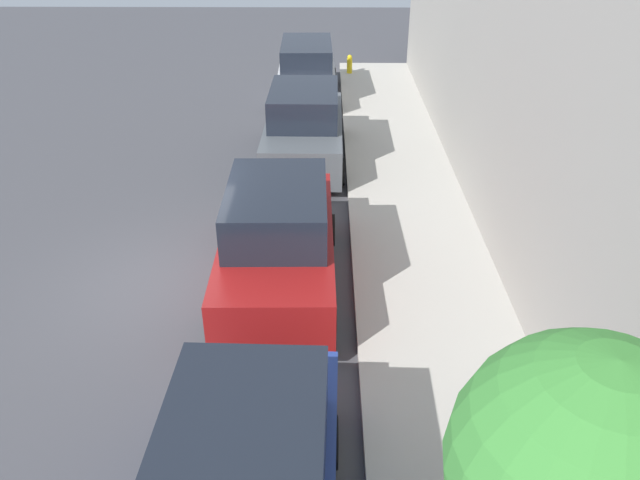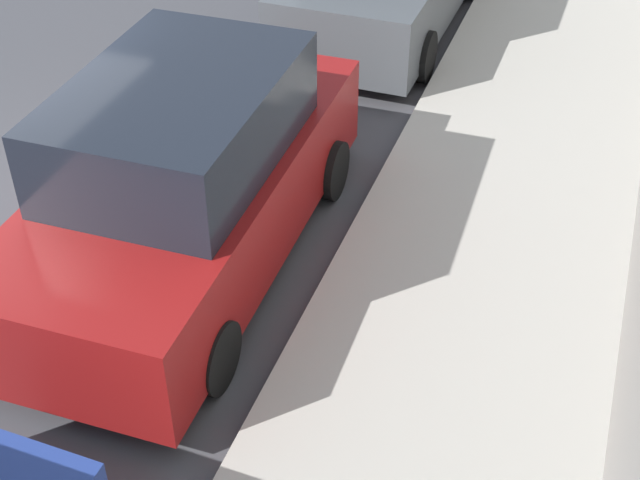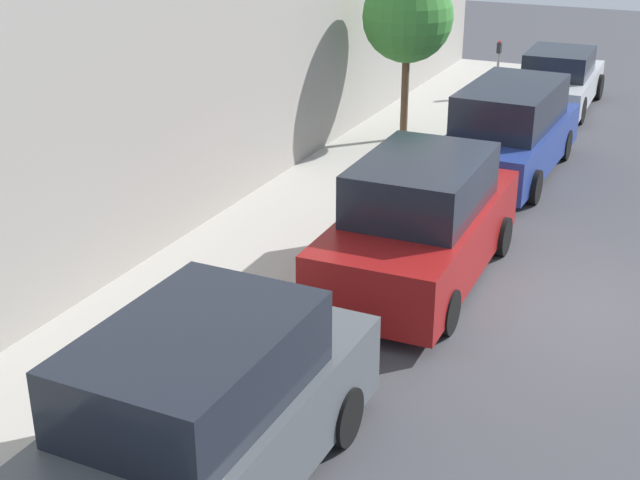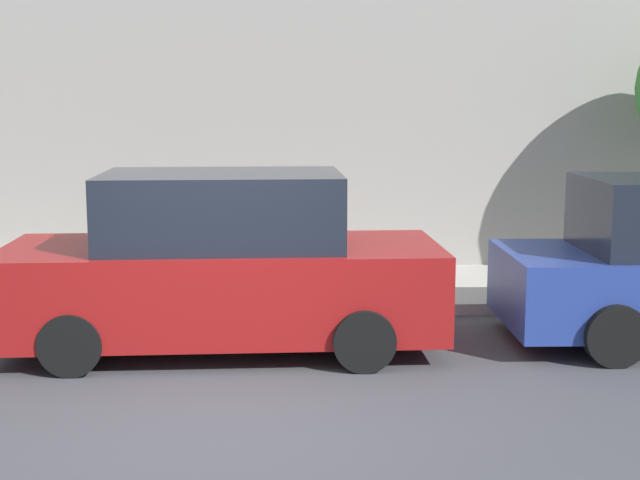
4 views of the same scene
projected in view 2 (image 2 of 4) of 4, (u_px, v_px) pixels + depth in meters
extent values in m
plane|color=#424247|center=(10.00, 219.00, 9.42)|extent=(60.00, 60.00, 0.00)
cube|color=#B2ADA3|center=(463.00, 318.00, 8.09)|extent=(2.73, 32.00, 0.15)
cube|color=maroon|center=(188.00, 200.00, 8.49)|extent=(2.05, 4.83, 0.96)
cube|color=black|center=(179.00, 120.00, 7.95)|extent=(1.77, 2.63, 0.80)
cylinder|color=black|center=(175.00, 140.00, 10.07)|extent=(0.22, 0.65, 0.65)
cylinder|color=black|center=(331.00, 170.00, 9.58)|extent=(0.22, 0.65, 0.65)
cylinder|color=black|center=(22.00, 306.00, 7.85)|extent=(0.22, 0.65, 0.65)
cylinder|color=black|center=(214.00, 356.00, 7.36)|extent=(0.22, 0.65, 0.65)
cylinder|color=black|center=(291.00, 36.00, 12.18)|extent=(0.22, 0.69, 0.69)
cylinder|color=black|center=(423.00, 56.00, 11.69)|extent=(0.22, 0.69, 0.69)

